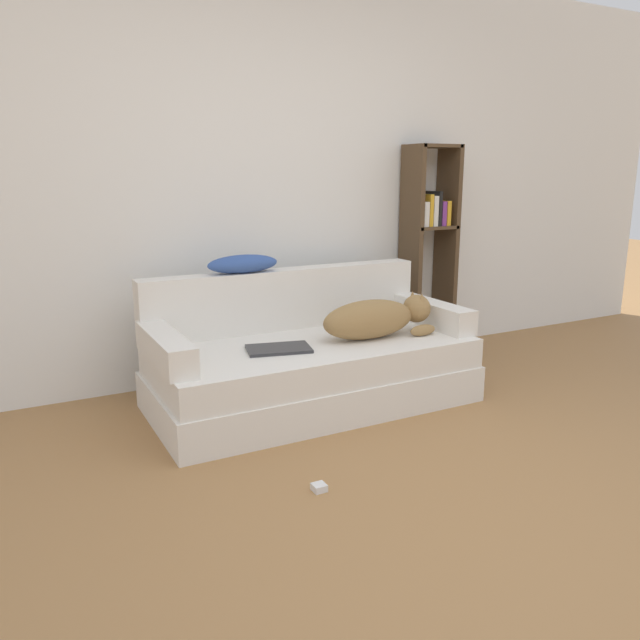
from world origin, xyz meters
name	(u,v)px	position (x,y,z in m)	size (l,w,h in m)	color
ground_plane	(505,528)	(0.00, 0.00, 0.00)	(20.00, 20.00, 0.00)	#9E7042
wall_back	(266,173)	(0.00, 2.31, 1.35)	(7.46, 0.06, 2.70)	white
couch	(312,373)	(-0.05, 1.55, 0.19)	(1.88, 0.91, 0.39)	silver
couch_backrest	(285,299)	(-0.05, 1.93, 0.58)	(1.84, 0.15, 0.38)	silver
couch_arm_left	(165,348)	(-0.92, 1.54, 0.47)	(0.15, 0.72, 0.16)	silver
couch_arm_right	(431,313)	(0.82, 1.54, 0.47)	(0.15, 0.72, 0.16)	silver
dog	(377,318)	(0.33, 1.45, 0.51)	(0.74, 0.25, 0.25)	olive
laptop	(279,349)	(-0.30, 1.47, 0.40)	(0.39, 0.29, 0.02)	#2D2D30
throw_pillow	(243,264)	(-0.33, 1.92, 0.82)	(0.44, 0.16, 0.11)	#335199
bookshelf	(429,237)	(1.22, 2.12, 0.89)	(0.37, 0.26, 1.55)	#4C3823
power_adapter	(319,487)	(-0.51, 0.60, 0.02)	(0.06, 0.06, 0.03)	silver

